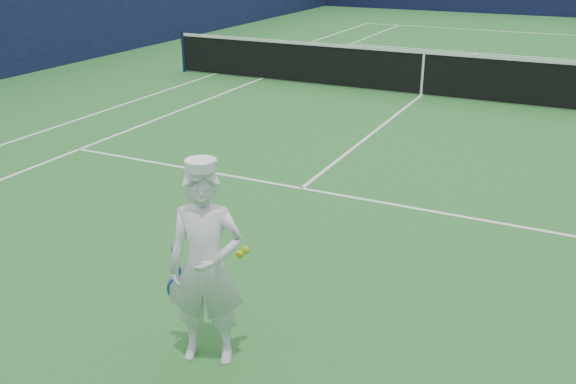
% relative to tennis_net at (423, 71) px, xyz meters
% --- Properties ---
extents(ground, '(80.00, 80.00, 0.00)m').
position_rel_tennis_net_xyz_m(ground, '(0.00, 0.00, -0.55)').
color(ground, '#296B2B').
rests_on(ground, ground).
extents(court_markings, '(11.03, 23.83, 0.01)m').
position_rel_tennis_net_xyz_m(court_markings, '(0.00, 0.00, -0.55)').
color(court_markings, white).
rests_on(court_markings, ground).
extents(windscreen_fence, '(20.12, 36.12, 4.00)m').
position_rel_tennis_net_xyz_m(windscreen_fence, '(0.00, 0.00, 1.45)').
color(windscreen_fence, '#0E1034').
rests_on(windscreen_fence, ground).
extents(tennis_net, '(12.88, 0.09, 1.07)m').
position_rel_tennis_net_xyz_m(tennis_net, '(0.00, 0.00, 0.00)').
color(tennis_net, '#141E4C').
rests_on(tennis_net, ground).
extents(tennis_player, '(0.84, 0.59, 1.76)m').
position_rel_tennis_net_xyz_m(tennis_player, '(0.95, -10.29, 0.30)').
color(tennis_player, white).
rests_on(tennis_player, ground).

